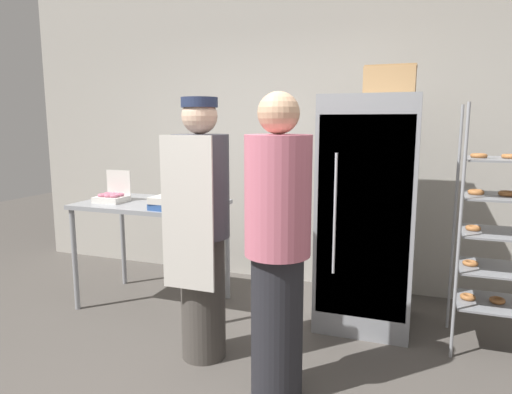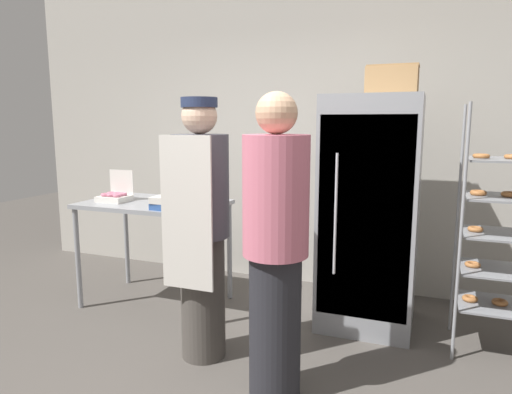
{
  "view_description": "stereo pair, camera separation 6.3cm",
  "coord_description": "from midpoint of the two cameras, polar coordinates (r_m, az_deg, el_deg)",
  "views": [
    {
      "loc": [
        1.05,
        -2.14,
        1.6
      ],
      "look_at": [
        0.01,
        0.73,
        1.1
      ],
      "focal_mm": 32.0,
      "sensor_mm": 36.0,
      "label": 1
    },
    {
      "loc": [
        1.11,
        -2.12,
        1.6
      ],
      "look_at": [
        0.01,
        0.73,
        1.1
      ],
      "focal_mm": 32.0,
      "sensor_mm": 36.0,
      "label": 2
    }
  ],
  "objects": [
    {
      "name": "cardboard_storage_box",
      "position": [
        3.69,
        17.16,
        13.69
      ],
      "size": [
        0.37,
        0.34,
        0.23
      ],
      "color": "#A87F51",
      "rests_on": "refrigerator"
    },
    {
      "name": "person_customer",
      "position": [
        2.6,
        3.15,
        -6.27
      ],
      "size": [
        0.38,
        0.38,
        1.77
      ],
      "color": "#232328",
      "rests_on": "ground_plane"
    },
    {
      "name": "person_baker",
      "position": [
        3.05,
        -6.29,
        -3.73
      ],
      "size": [
        0.37,
        0.39,
        1.76
      ],
      "color": "#47423D",
      "rests_on": "ground_plane"
    },
    {
      "name": "blender_pitcher",
      "position": [
        4.16,
        -8.58,
        1.4
      ],
      "size": [
        0.13,
        0.13,
        0.27
      ],
      "color": "black",
      "rests_on": "prep_counter"
    },
    {
      "name": "donut_box",
      "position": [
        4.16,
        -16.8,
        0.12
      ],
      "size": [
        0.25,
        0.22,
        0.27
      ],
      "color": "silver",
      "rests_on": "prep_counter"
    },
    {
      "name": "baking_rack",
      "position": [
        3.57,
        29.23,
        -4.0
      ],
      "size": [
        0.61,
        0.51,
        1.73
      ],
      "color": "#93969B",
      "rests_on": "ground_plane"
    },
    {
      "name": "binder_stack",
      "position": [
        3.67,
        -10.19,
        -0.73
      ],
      "size": [
        0.28,
        0.23,
        0.1
      ],
      "color": "#2D5193",
      "rests_on": "prep_counter"
    },
    {
      "name": "back_wall",
      "position": [
        4.54,
        7.39,
        8.54
      ],
      "size": [
        6.4,
        0.12,
        3.1
      ],
      "primitive_type": "cube",
      "color": "#ADA89E",
      "rests_on": "ground_plane"
    },
    {
      "name": "refrigerator",
      "position": [
        3.68,
        14.51,
        -1.97
      ],
      "size": [
        0.71,
        0.75,
        1.8
      ],
      "color": "gray",
      "rests_on": "ground_plane"
    },
    {
      "name": "prep_counter",
      "position": [
        4.07,
        -12.17,
        -1.96
      ],
      "size": [
        1.21,
        0.75,
        0.92
      ],
      "color": "gray",
      "rests_on": "ground_plane"
    }
  ]
}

